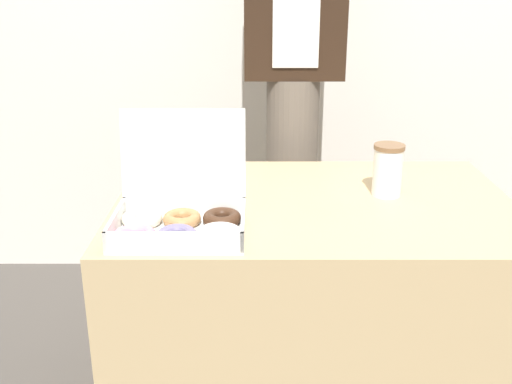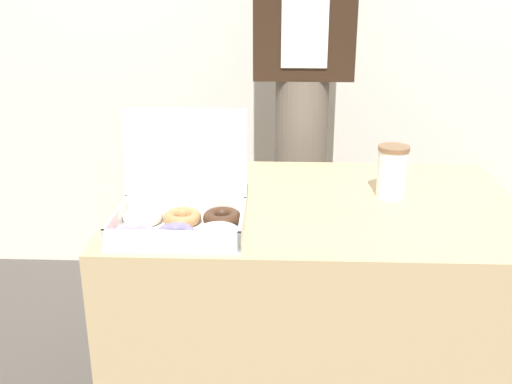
# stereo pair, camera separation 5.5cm
# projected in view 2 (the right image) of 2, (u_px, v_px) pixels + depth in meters

# --- Properties ---
(table) EXTENTS (1.08, 0.72, 0.72)m
(table) POSITION_uv_depth(u_px,v_px,m) (313.00, 316.00, 1.74)
(table) COLOR tan
(table) RESTS_ON ground_plane
(donut_box) EXTENTS (0.33, 0.27, 0.27)m
(donut_box) POSITION_uv_depth(u_px,v_px,m) (181.00, 215.00, 1.42)
(donut_box) COLOR white
(donut_box) RESTS_ON table
(coffee_cup) EXTENTS (0.08, 0.08, 0.14)m
(coffee_cup) POSITION_uv_depth(u_px,v_px,m) (392.00, 172.00, 1.63)
(coffee_cup) COLOR white
(coffee_cup) RESTS_ON table
(person_customer) EXTENTS (0.35, 0.22, 1.78)m
(person_customer) POSITION_uv_depth(u_px,v_px,m) (303.00, 61.00, 2.09)
(person_customer) COLOR #665B51
(person_customer) RESTS_ON ground_plane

